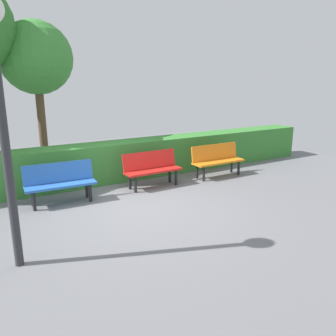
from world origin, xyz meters
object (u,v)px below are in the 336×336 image
object	(u,v)px
bench_blue	(60,181)
tree_near	(36,59)
bench_orange	(217,159)
bench_red	(152,168)

from	to	relation	value
bench_blue	tree_near	distance (m)	3.86
bench_orange	bench_red	xyz separation A→B (m)	(1.96, -0.07, -0.00)
bench_red	tree_near	world-z (taller)	tree_near
bench_orange	bench_blue	bearing A→B (deg)	-0.39
bench_orange	bench_red	size ratio (longest dim) A/B	1.04
bench_blue	tree_near	world-z (taller)	tree_near
bench_red	bench_blue	xyz separation A→B (m)	(2.22, 0.03, 0.00)
bench_blue	tree_near	bearing A→B (deg)	-92.41
bench_orange	bench_blue	size ratio (longest dim) A/B	1.02
bench_blue	bench_red	bearing A→B (deg)	-176.46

